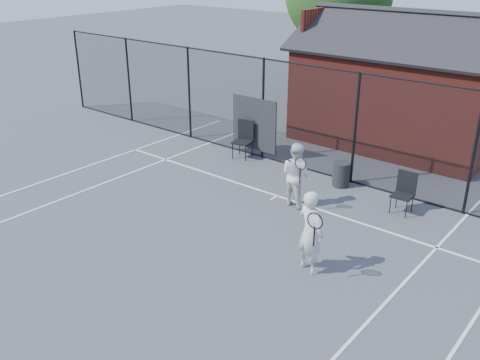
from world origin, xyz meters
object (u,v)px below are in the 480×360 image
Objects in this scene: clubhouse at (401,93)px; waste_bin at (341,174)px; player_front at (310,232)px; chair_right at (403,194)px; player_back at (296,174)px; chair_left at (243,140)px.

waste_bin is at bearing -84.64° from clubhouse.
player_front is (1.96, -8.42, -0.76)m from clubhouse.
player_front reaches higher than chair_right.
clubhouse is 9.89× the size of waste_bin.
clubhouse is 3.85× the size of player_front.
chair_right is 1.49× the size of waste_bin.
player_back is at bearing -153.80° from chair_right.
player_back reaches higher than chair_right.
clubhouse is 5.91× the size of chair_left.
clubhouse is 8.67m from player_front.
player_back is at bearing -100.48° from waste_bin.
player_front is at bearing -49.92° from chair_left.
clubhouse is 4.60m from waste_bin.
waste_bin is at bearing 111.00° from player_front.
clubhouse reaches higher than player_back.
clubhouse reaches higher than waste_bin.
waste_bin is at bearing 79.52° from player_back.
chair_right reaches higher than waste_bin.
chair_right is at bearing 28.71° from player_back.
chair_left is 5.29m from chair_right.
chair_left is at bearing 150.55° from player_back.
chair_left is (-4.90, 4.02, -0.30)m from player_front.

